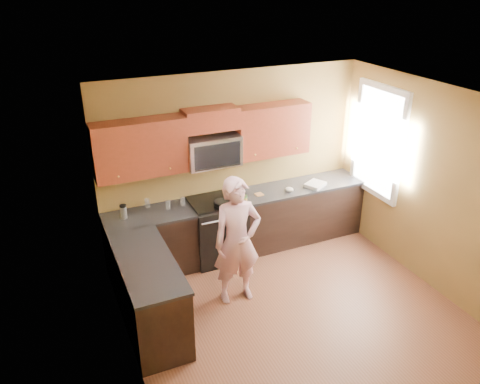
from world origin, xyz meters
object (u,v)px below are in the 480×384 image
frying_pan (223,205)px  butter_tub (243,200)px  stove (217,229)px  travel_mug (124,218)px  woman (237,241)px  microwave (213,165)px

frying_pan → butter_tub: 0.35m
stove → butter_tub: bearing=-15.3°
stove → butter_tub: butter_tub is taller
butter_tub → travel_mug: (-1.68, 0.15, 0.00)m
frying_pan → travel_mug: bearing=150.6°
woman → frying_pan: (0.15, 0.84, 0.10)m
stove → frying_pan: frying_pan is taller
woman → travel_mug: woman is taller
microwave → butter_tub: microwave is taller
microwave → butter_tub: bearing=-31.5°
woman → frying_pan: size_ratio=3.88×
microwave → woman: woman is taller
microwave → travel_mug: size_ratio=3.91×
woman → butter_tub: (0.49, 0.91, 0.07)m
stove → woman: size_ratio=0.56×
stove → microwave: bearing=90.0°
stove → frying_pan: 0.51m
woman → butter_tub: bearing=65.2°
stove → frying_pan: bearing=-81.7°
butter_tub → woman: bearing=-118.4°
microwave → frying_pan: bearing=-85.2°
frying_pan → woman: bearing=-119.8°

